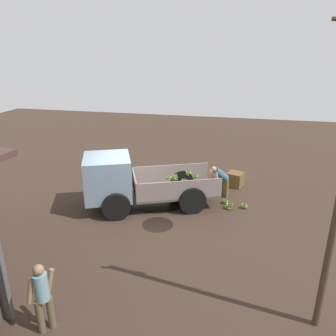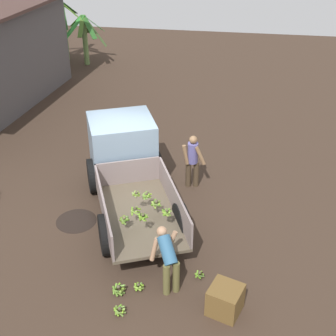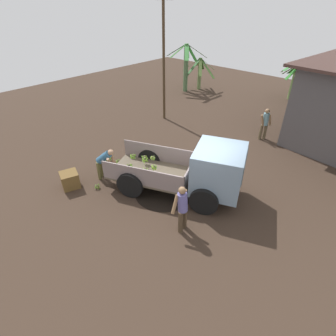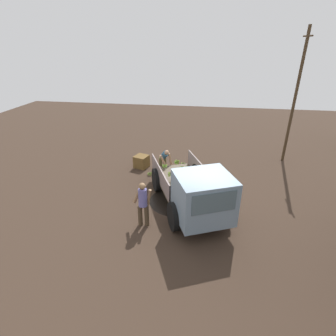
{
  "view_description": "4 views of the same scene",
  "coord_description": "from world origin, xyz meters",
  "views": [
    {
      "loc": [
        -3.83,
        10.34,
        5.49
      ],
      "look_at": [
        -1.24,
        -0.87,
        1.32
      ],
      "focal_mm": 35.0,
      "sensor_mm": 36.0,
      "label": 1
    },
    {
      "loc": [
        -10.42,
        -2.8,
        7.28
      ],
      "look_at": [
        0.04,
        -1.1,
        0.98
      ],
      "focal_mm": 50.0,
      "sensor_mm": 36.0,
      "label": 2
    },
    {
      "loc": [
        4.38,
        -6.2,
        6.09
      ],
      "look_at": [
        -0.9,
        -0.47,
        0.94
      ],
      "focal_mm": 28.0,
      "sensor_mm": 36.0,
      "label": 3
    },
    {
      "loc": [
        7.89,
        0.25,
        5.7
      ],
      "look_at": [
        -1.08,
        -1.12,
        1.32
      ],
      "focal_mm": 28.0,
      "sensor_mm": 36.0,
      "label": 4
    }
  ],
  "objects": [
    {
      "name": "person_bystander_near_shed",
      "position": [
        -0.19,
        5.76,
        0.88
      ],
      "size": [
        0.48,
        0.55,
        1.59
      ],
      "rotation": [
        0.0,
        0.0,
        5.58
      ],
      "color": "brown",
      "rests_on": "ground"
    },
    {
      "name": "wooden_crate_0",
      "position": [
        -3.7,
        -2.86,
        0.3
      ],
      "size": [
        0.78,
        0.78,
        0.61
      ],
      "primitive_type": "cube",
      "rotation": [
        0.0,
        0.0,
        5.95
      ],
      "color": "brown",
      "rests_on": "ground"
    },
    {
      "name": "banana_bunch_on_ground_1",
      "position": [
        -2.86,
        -2.26,
        0.1
      ],
      "size": [
        0.22,
        0.23,
        0.17
      ],
      "color": "brown",
      "rests_on": "ground"
    },
    {
      "name": "mud_patch_1",
      "position": [
        -0.85,
        -0.73,
        0.0
      ],
      "size": [
        2.16,
        2.16,
        0.01
      ],
      "primitive_type": "cylinder",
      "color": "black",
      "rests_on": "ground"
    },
    {
      "name": "banana_palm_0",
      "position": [
        -8.11,
        9.26,
        1.77
      ],
      "size": [
        2.55,
        2.37,
        3.29
      ],
      "color": "#507047",
      "rests_on": "ground"
    },
    {
      "name": "banana_bunch_on_ground_0",
      "position": [
        -3.42,
        -1.04,
        0.1
      ],
      "size": [
        0.24,
        0.22,
        0.18
      ],
      "color": "#4D4532",
      "rests_on": "ground"
    },
    {
      "name": "cargo_truck",
      "position": [
        0.22,
        0.09,
        1.06
      ],
      "size": [
        5.05,
        3.47,
        1.98
      ],
      "rotation": [
        0.0,
        0.0,
        0.41
      ],
      "color": "brown",
      "rests_on": "ground"
    },
    {
      "name": "person_worker_loading",
      "position": [
        -3.18,
        -1.61,
        0.78
      ],
      "size": [
        0.84,
        0.73,
        1.32
      ],
      "rotation": [
        0.0,
        0.0,
        0.53
      ],
      "color": "brown",
      "rests_on": "ground"
    },
    {
      "name": "banana_bunch_on_ground_3",
      "position": [
        -4.13,
        -0.8,
        0.11
      ],
      "size": [
        0.27,
        0.27,
        0.2
      ],
      "color": "#4C4531",
      "rests_on": "ground"
    },
    {
      "name": "person_foreground_visitor",
      "position": [
        0.78,
        -1.67,
        0.9
      ],
      "size": [
        0.37,
        0.67,
        1.62
      ],
      "rotation": [
        0.0,
        0.0,
        3.27
      ],
      "color": "#453625",
      "rests_on": "ground"
    },
    {
      "name": "banana_palm_1",
      "position": [
        -1.54,
        12.86,
        1.34
      ],
      "size": [
        2.35,
        2.92,
        2.54
      ],
      "color": "olive",
      "rests_on": "ground"
    },
    {
      "name": "banana_palm_2",
      "position": [
        -1.27,
        12.83,
        1.4
      ],
      "size": [
        2.39,
        2.69,
        2.56
      ],
      "color": "#475E2A",
      "rests_on": "ground"
    },
    {
      "name": "utility_pole",
      "position": [
        -5.66,
        4.36,
        3.32
      ],
      "size": [
        1.21,
        0.14,
        6.39
      ],
      "color": "#443320",
      "rests_on": "ground"
    },
    {
      "name": "ground",
      "position": [
        0.0,
        0.0,
        0.0
      ],
      "size": [
        36.0,
        36.0,
        0.0
      ],
      "primitive_type": "plane",
      "color": "#3A2B20"
    },
    {
      "name": "banana_palm_5",
      "position": [
        -7.65,
        10.35,
        1.26
      ],
      "size": [
        2.48,
        2.34,
        2.27
      ],
      "color": "#6E894D",
      "rests_on": "ground"
    },
    {
      "name": "banana_bunch_on_ground_2",
      "position": [
        -3.59,
        -0.64,
        0.12
      ],
      "size": [
        0.29,
        0.29,
        0.23
      ],
      "color": "brown",
      "rests_on": "ground"
    },
    {
      "name": "mud_patch_0",
      "position": [
        -1.33,
        1.06,
        0.0
      ],
      "size": [
        1.04,
        1.04,
        0.01
      ],
      "primitive_type": "cylinder",
      "color": "black",
      "rests_on": "ground"
    }
  ]
}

